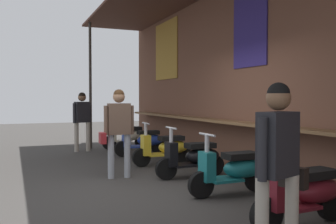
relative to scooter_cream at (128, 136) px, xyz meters
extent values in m
plane|color=#383533|center=(5.07, -1.08, -0.39)|extent=(36.64, 36.64, 0.00)
cube|color=brown|center=(5.07, 0.94, 1.55)|extent=(13.09, 0.25, 3.88)
cube|color=brown|center=(5.07, 0.64, 0.65)|extent=(11.78, 0.36, 0.05)
cube|color=olive|center=(1.01, 0.80, 2.44)|extent=(1.54, 0.02, 1.60)
cube|color=navy|center=(4.97, 0.80, 2.50)|extent=(1.00, 0.02, 1.66)
cylinder|color=#332D28|center=(-0.42, -1.03, 1.50)|extent=(0.08, 0.08, 3.77)
ellipsoid|color=beige|center=(-0.01, 0.17, 0.01)|extent=(0.40, 0.71, 0.30)
cube|color=black|center=(0.00, 0.12, 0.21)|extent=(0.32, 0.56, 0.10)
cube|color=beige|center=(0.01, -0.18, -0.14)|extent=(0.40, 0.51, 0.04)
cube|color=beige|center=(0.02, -0.48, 0.08)|extent=(0.29, 0.17, 0.44)
cylinder|color=#B7B7BC|center=(0.02, -0.48, 0.21)|extent=(0.07, 0.07, 0.70)
cylinder|color=#B7B7BC|center=(0.02, -0.48, 0.56)|extent=(0.46, 0.05, 0.04)
cylinder|color=black|center=(0.02, -0.58, -0.19)|extent=(0.11, 0.40, 0.40)
cylinder|color=black|center=(-0.02, 0.42, -0.19)|extent=(0.11, 0.40, 0.40)
ellipsoid|color=#233D9E|center=(1.44, 0.17, 0.01)|extent=(0.40, 0.71, 0.30)
cube|color=black|center=(1.44, 0.12, 0.21)|extent=(0.31, 0.56, 0.10)
cube|color=#233D9E|center=(1.43, -0.18, -0.14)|extent=(0.39, 0.51, 0.04)
cube|color=#233D9E|center=(1.42, -0.48, 0.08)|extent=(0.28, 0.17, 0.44)
cylinder|color=#B7B7BC|center=(1.42, -0.48, 0.21)|extent=(0.07, 0.07, 0.70)
cylinder|color=#B7B7BC|center=(1.42, -0.48, 0.56)|extent=(0.46, 0.05, 0.04)
cylinder|color=black|center=(1.42, -0.58, -0.19)|extent=(0.11, 0.40, 0.40)
cylinder|color=black|center=(1.45, 0.42, -0.19)|extent=(0.11, 0.40, 0.40)
ellipsoid|color=gold|center=(2.98, 0.17, 0.01)|extent=(0.40, 0.71, 0.30)
cube|color=black|center=(2.98, 0.12, 0.21)|extent=(0.31, 0.56, 0.10)
cube|color=gold|center=(2.97, -0.18, -0.14)|extent=(0.39, 0.51, 0.04)
cube|color=gold|center=(2.96, -0.48, 0.08)|extent=(0.28, 0.17, 0.44)
cylinder|color=#B7B7BC|center=(2.96, -0.48, 0.21)|extent=(0.07, 0.07, 0.70)
cylinder|color=#B7B7BC|center=(2.96, -0.48, 0.56)|extent=(0.46, 0.05, 0.04)
cylinder|color=black|center=(2.96, -0.58, -0.19)|extent=(0.11, 0.40, 0.40)
cylinder|color=black|center=(2.99, 0.42, -0.19)|extent=(0.11, 0.40, 0.40)
ellipsoid|color=black|center=(4.38, 0.17, 0.01)|extent=(0.38, 0.70, 0.30)
cube|color=black|center=(4.38, 0.12, 0.21)|extent=(0.30, 0.55, 0.10)
cube|color=black|center=(4.38, -0.18, -0.14)|extent=(0.38, 0.50, 0.04)
cube|color=black|center=(4.38, -0.48, 0.08)|extent=(0.28, 0.16, 0.44)
cylinder|color=#B7B7BC|center=(4.38, -0.48, 0.21)|extent=(0.07, 0.07, 0.70)
cylinder|color=#B7B7BC|center=(4.38, -0.48, 0.56)|extent=(0.46, 0.04, 0.04)
cylinder|color=black|center=(4.38, -0.58, -0.19)|extent=(0.10, 0.40, 0.40)
cylinder|color=black|center=(4.38, 0.42, -0.19)|extent=(0.10, 0.40, 0.40)
ellipsoid|color=#197075|center=(5.74, 0.17, 0.01)|extent=(0.38, 0.70, 0.30)
cube|color=black|center=(5.74, 0.12, 0.21)|extent=(0.30, 0.55, 0.10)
cube|color=#197075|center=(5.74, -0.18, -0.14)|extent=(0.38, 0.50, 0.04)
cube|color=#197075|center=(5.74, -0.48, 0.08)|extent=(0.28, 0.16, 0.44)
cylinder|color=#B7B7BC|center=(5.74, -0.48, 0.21)|extent=(0.07, 0.07, 0.70)
cylinder|color=#B7B7BC|center=(5.74, -0.48, 0.56)|extent=(0.46, 0.04, 0.04)
cylinder|color=black|center=(5.74, -0.58, -0.19)|extent=(0.10, 0.40, 0.40)
cylinder|color=black|center=(5.74, 0.42, -0.19)|extent=(0.10, 0.40, 0.40)
ellipsoid|color=maroon|center=(7.26, 0.17, 0.01)|extent=(0.41, 0.72, 0.30)
cube|color=black|center=(7.26, 0.12, 0.21)|extent=(0.33, 0.56, 0.10)
cube|color=maroon|center=(7.28, -0.18, -0.14)|extent=(0.40, 0.52, 0.04)
cube|color=maroon|center=(7.29, -0.48, 0.08)|extent=(0.29, 0.17, 0.44)
cylinder|color=#B7B7BC|center=(7.29, -0.48, 0.21)|extent=(0.07, 0.07, 0.70)
cylinder|color=#B7B7BC|center=(7.29, -0.48, 0.56)|extent=(0.46, 0.06, 0.04)
cylinder|color=black|center=(7.29, -0.58, -0.19)|extent=(0.12, 0.40, 0.40)
cylinder|color=black|center=(7.25, 0.42, -0.19)|extent=(0.12, 0.40, 0.40)
cylinder|color=#999EA8|center=(3.88, -1.17, 0.02)|extent=(0.12, 0.12, 0.82)
cylinder|color=#999EA8|center=(3.86, -1.48, 0.02)|extent=(0.12, 0.12, 0.82)
cube|color=brown|center=(3.87, -1.33, 0.72)|extent=(0.22, 0.42, 0.58)
sphere|color=#A37556|center=(3.87, -1.33, 1.13)|extent=(0.22, 0.22, 0.22)
sphere|color=#472D19|center=(3.87, -1.33, 1.17)|extent=(0.20, 0.20, 0.20)
cylinder|color=brown|center=(3.88, -1.08, 0.70)|extent=(0.08, 0.08, 0.55)
cylinder|color=brown|center=(3.86, -1.57, 0.70)|extent=(0.08, 0.08, 0.55)
cube|color=maroon|center=(3.88, -1.64, 0.37)|extent=(0.26, 0.11, 0.20)
cylinder|color=#ADA393|center=(0.07, -1.53, 0.02)|extent=(0.12, 0.12, 0.82)
cylinder|color=#ADA393|center=(0.07, -1.20, 0.02)|extent=(0.12, 0.12, 0.82)
cube|color=#232328|center=(0.07, -1.36, 0.72)|extent=(0.33, 0.45, 0.58)
sphere|color=brown|center=(0.07, -1.36, 1.14)|extent=(0.22, 0.22, 0.22)
sphere|color=black|center=(0.07, -1.36, 1.18)|extent=(0.20, 0.20, 0.20)
cylinder|color=#232328|center=(0.16, -1.59, 0.70)|extent=(0.08, 0.08, 0.55)
cylinder|color=#232328|center=(-0.01, -1.13, 0.70)|extent=(0.08, 0.08, 0.55)
cylinder|color=#ADA393|center=(7.99, -1.17, 0.01)|extent=(0.12, 0.12, 0.80)
cylinder|color=#ADA393|center=(8.00, -0.85, 0.01)|extent=(0.12, 0.12, 0.80)
cube|color=#232328|center=(8.00, -1.01, 0.70)|extent=(0.32, 0.45, 0.57)
sphere|color=brown|center=(8.00, -1.01, 1.10)|extent=(0.22, 0.22, 0.22)
sphere|color=black|center=(8.00, -1.01, 1.14)|extent=(0.20, 0.20, 0.20)
cylinder|color=#232328|center=(8.08, -1.23, 0.67)|extent=(0.08, 0.08, 0.53)
cylinder|color=#232328|center=(7.91, -0.78, 0.67)|extent=(0.08, 0.08, 0.53)
cube|color=black|center=(7.87, -0.72, 0.36)|extent=(0.28, 0.18, 0.20)
camera|label=1|loc=(10.62, -3.15, 1.09)|focal=39.71mm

